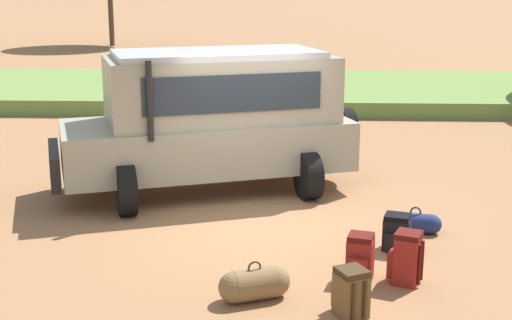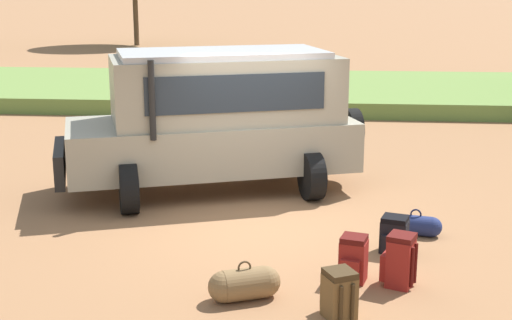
{
  "view_description": "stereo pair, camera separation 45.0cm",
  "coord_description": "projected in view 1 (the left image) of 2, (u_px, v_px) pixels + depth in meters",
  "views": [
    {
      "loc": [
        0.4,
        -10.36,
        3.61
      ],
      "look_at": [
        -0.04,
        -0.11,
        1.0
      ],
      "focal_mm": 50.0,
      "sensor_mm": 36.0,
      "label": 1
    },
    {
      "loc": [
        0.85,
        -10.33,
        3.61
      ],
      "look_at": [
        -0.04,
        -0.11,
        1.0
      ],
      "focal_mm": 50.0,
      "sensor_mm": 36.0,
      "label": 2
    }
  ],
  "objects": [
    {
      "name": "grass_bank",
      "position": [
        273.0,
        91.0,
        22.31
      ],
      "size": [
        120.0,
        7.0,
        0.44
      ],
      "color": "olive",
      "rests_on": "ground_plane"
    },
    {
      "name": "duffel_bag_low_black_case",
      "position": [
        415.0,
        223.0,
        10.43
      ],
      "size": [
        0.75,
        0.39,
        0.39
      ],
      "color": "navy",
      "rests_on": "ground_plane"
    },
    {
      "name": "backpack_outermost",
      "position": [
        351.0,
        293.0,
        7.82
      ],
      "size": [
        0.42,
        0.47,
        0.55
      ],
      "color": "brown",
      "rests_on": "ground_plane"
    },
    {
      "name": "duffel_bag_soft_canvas",
      "position": [
        255.0,
        284.0,
        8.23
      ],
      "size": [
        0.83,
        0.56,
        0.48
      ],
      "color": "brown",
      "rests_on": "ground_plane"
    },
    {
      "name": "backpack_cluster_center",
      "position": [
        406.0,
        258.0,
        8.64
      ],
      "size": [
        0.45,
        0.41,
        0.66
      ],
      "color": "maroon",
      "rests_on": "ground_plane"
    },
    {
      "name": "backpack_near_rear_wheel",
      "position": [
        397.0,
        233.0,
        9.72
      ],
      "size": [
        0.42,
        0.45,
        0.51
      ],
      "color": "black",
      "rests_on": "ground_plane"
    },
    {
      "name": "ground_plane",
      "position": [
        259.0,
        221.0,
        10.94
      ],
      "size": [
        320.0,
        320.0,
        0.0
      ],
      "primitive_type": "plane",
      "color": "#936642"
    },
    {
      "name": "safari_vehicle",
      "position": [
        213.0,
        118.0,
        12.27
      ],
      "size": [
        5.44,
        3.67,
        2.44
      ],
      "color": "gray",
      "rests_on": "ground_plane"
    },
    {
      "name": "backpack_beside_front_wheel",
      "position": [
        360.0,
        258.0,
        8.76
      ],
      "size": [
        0.38,
        0.44,
        0.58
      ],
      "color": "maroon",
      "rests_on": "ground_plane"
    }
  ]
}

